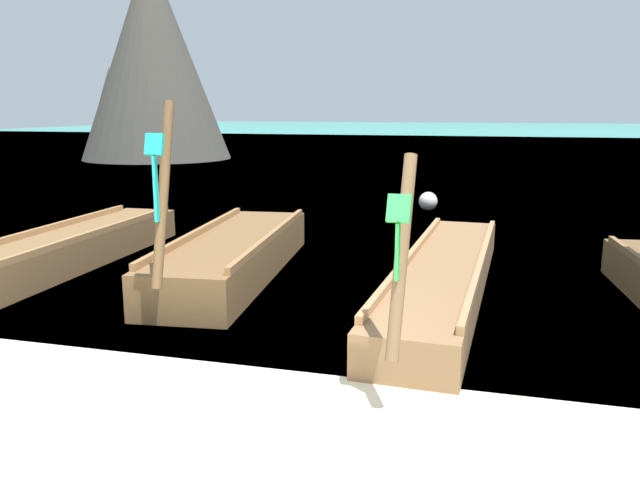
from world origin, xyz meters
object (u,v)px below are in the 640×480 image
object	(u,v)px
longtail_boat_yellow_ribbon	(51,255)
longtail_boat_green_ribbon	(444,277)
karst_rock	(150,59)
mooring_buoy_near	(394,210)
longtail_boat_turquoise_ribbon	(234,255)
mooring_buoy_far	(428,201)

from	to	relation	value
longtail_boat_yellow_ribbon	longtail_boat_green_ribbon	world-z (taller)	longtail_boat_yellow_ribbon
karst_rock	mooring_buoy_near	bearing A→B (deg)	-45.46
longtail_boat_turquoise_ribbon	mooring_buoy_far	world-z (taller)	longtail_boat_turquoise_ribbon
karst_rock	mooring_buoy_far	distance (m)	21.98
longtail_boat_turquoise_ribbon	longtail_boat_green_ribbon	size ratio (longest dim) A/B	0.77
longtail_boat_green_ribbon	karst_rock	size ratio (longest dim) A/B	0.67
longtail_boat_green_ribbon	mooring_buoy_near	distance (m)	6.60
mooring_buoy_near	mooring_buoy_far	world-z (taller)	mooring_buoy_far
karst_rock	mooring_buoy_near	world-z (taller)	karst_rock
longtail_boat_turquoise_ribbon	longtail_boat_green_ribbon	bearing A→B (deg)	-3.53
mooring_buoy_near	longtail_boat_yellow_ribbon	bearing A→B (deg)	-124.14
longtail_boat_turquoise_ribbon	mooring_buoy_far	size ratio (longest dim) A/B	11.55
karst_rock	mooring_buoy_near	size ratio (longest dim) A/B	30.16
longtail_boat_yellow_ribbon	mooring_buoy_near	size ratio (longest dim) A/B	19.59
longtail_boat_yellow_ribbon	longtail_boat_turquoise_ribbon	bearing A→B (deg)	11.84
mooring_buoy_near	longtail_boat_turquoise_ribbon	bearing A→B (deg)	-105.02
longtail_boat_turquoise_ribbon	mooring_buoy_near	distance (m)	6.40
longtail_boat_green_ribbon	mooring_buoy_far	world-z (taller)	longtail_boat_green_ribbon
longtail_boat_yellow_ribbon	longtail_boat_green_ribbon	distance (m)	6.30
longtail_boat_yellow_ribbon	mooring_buoy_near	bearing A→B (deg)	55.86
longtail_boat_yellow_ribbon	mooring_buoy_far	xyz separation A→B (m)	(5.30, 8.10, -0.04)
longtail_boat_turquoise_ribbon	longtail_boat_green_ribbon	world-z (taller)	longtail_boat_turquoise_ribbon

